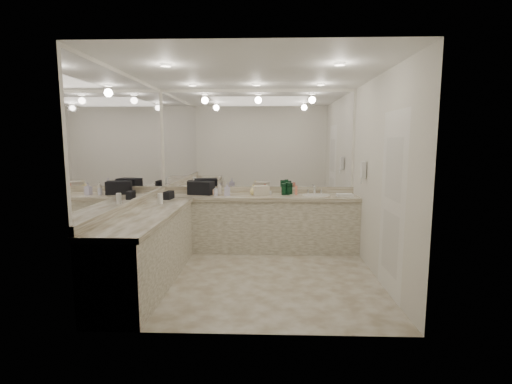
{
  "coord_description": "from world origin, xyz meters",
  "views": [
    {
      "loc": [
        0.18,
        -4.69,
        1.76
      ],
      "look_at": [
        0.01,
        0.4,
        1.06
      ],
      "focal_mm": 26.0,
      "sensor_mm": 36.0,
      "label": 1
    }
  ],
  "objects_px": {
    "cream_cosmetic_case": "(261,190)",
    "soap_bottle_b": "(227,189)",
    "hand_towel": "(345,195)",
    "wall_phone": "(363,170)",
    "soap_bottle_a": "(219,188)",
    "black_toiletry_bag": "(201,188)",
    "sink": "(316,196)",
    "soap_bottle_c": "(254,190)"
  },
  "relations": [
    {
      "from": "hand_towel",
      "to": "wall_phone",
      "type": "bearing_deg",
      "value": -68.37
    },
    {
      "from": "hand_towel",
      "to": "soap_bottle_c",
      "type": "distance_m",
      "value": 1.44
    },
    {
      "from": "cream_cosmetic_case",
      "to": "soap_bottle_c",
      "type": "xyz_separation_m",
      "value": [
        -0.11,
        -0.01,
        0.01
      ]
    },
    {
      "from": "black_toiletry_bag",
      "to": "soap_bottle_c",
      "type": "height_order",
      "value": "black_toiletry_bag"
    },
    {
      "from": "soap_bottle_b",
      "to": "wall_phone",
      "type": "bearing_deg",
      "value": -11.59
    },
    {
      "from": "wall_phone",
      "to": "cream_cosmetic_case",
      "type": "distance_m",
      "value": 1.62
    },
    {
      "from": "sink",
      "to": "soap_bottle_a",
      "type": "bearing_deg",
      "value": 179.15
    },
    {
      "from": "soap_bottle_b",
      "to": "soap_bottle_c",
      "type": "height_order",
      "value": "soap_bottle_b"
    },
    {
      "from": "sink",
      "to": "soap_bottle_b",
      "type": "bearing_deg",
      "value": -176.56
    },
    {
      "from": "wall_phone",
      "to": "cream_cosmetic_case",
      "type": "bearing_deg",
      "value": 161.28
    },
    {
      "from": "soap_bottle_b",
      "to": "soap_bottle_c",
      "type": "relative_size",
      "value": 1.21
    },
    {
      "from": "sink",
      "to": "hand_towel",
      "type": "height_order",
      "value": "hand_towel"
    },
    {
      "from": "hand_towel",
      "to": "soap_bottle_c",
      "type": "xyz_separation_m",
      "value": [
        -1.44,
        0.08,
        0.06
      ]
    },
    {
      "from": "hand_towel",
      "to": "soap_bottle_a",
      "type": "relative_size",
      "value": 1.2
    },
    {
      "from": "cream_cosmetic_case",
      "to": "soap_bottle_c",
      "type": "height_order",
      "value": "soap_bottle_c"
    },
    {
      "from": "soap_bottle_b",
      "to": "cream_cosmetic_case",
      "type": "bearing_deg",
      "value": 9.83
    },
    {
      "from": "hand_towel",
      "to": "soap_bottle_b",
      "type": "xyz_separation_m",
      "value": [
        -1.86,
        -0.01,
        0.08
      ]
    },
    {
      "from": "soap_bottle_a",
      "to": "black_toiletry_bag",
      "type": "bearing_deg",
      "value": 173.46
    },
    {
      "from": "cream_cosmetic_case",
      "to": "soap_bottle_b",
      "type": "relative_size",
      "value": 1.25
    },
    {
      "from": "wall_phone",
      "to": "soap_bottle_c",
      "type": "height_order",
      "value": "wall_phone"
    },
    {
      "from": "sink",
      "to": "wall_phone",
      "type": "height_order",
      "value": "wall_phone"
    },
    {
      "from": "wall_phone",
      "to": "black_toiletry_bag",
      "type": "bearing_deg",
      "value": 167.24
    },
    {
      "from": "sink",
      "to": "soap_bottle_a",
      "type": "xyz_separation_m",
      "value": [
        -1.56,
        0.02,
        0.11
      ]
    },
    {
      "from": "wall_phone",
      "to": "soap_bottle_a",
      "type": "relative_size",
      "value": 1.15
    },
    {
      "from": "black_toiletry_bag",
      "to": "soap_bottle_c",
      "type": "bearing_deg",
      "value": -4.03
    },
    {
      "from": "wall_phone",
      "to": "soap_bottle_b",
      "type": "distance_m",
      "value": 2.09
    },
    {
      "from": "black_toiletry_bag",
      "to": "soap_bottle_b",
      "type": "xyz_separation_m",
      "value": [
        0.44,
        -0.14,
        -0.01
      ]
    },
    {
      "from": "wall_phone",
      "to": "sink",
      "type": "bearing_deg",
      "value": 140.43
    },
    {
      "from": "soap_bottle_a",
      "to": "soap_bottle_c",
      "type": "distance_m",
      "value": 0.56
    },
    {
      "from": "black_toiletry_bag",
      "to": "soap_bottle_b",
      "type": "relative_size",
      "value": 1.91
    },
    {
      "from": "soap_bottle_c",
      "to": "hand_towel",
      "type": "bearing_deg",
      "value": -3.08
    },
    {
      "from": "cream_cosmetic_case",
      "to": "hand_towel",
      "type": "relative_size",
      "value": 1.02
    },
    {
      "from": "wall_phone",
      "to": "hand_towel",
      "type": "bearing_deg",
      "value": 111.63
    },
    {
      "from": "cream_cosmetic_case",
      "to": "wall_phone",
      "type": "bearing_deg",
      "value": -37.41
    },
    {
      "from": "cream_cosmetic_case",
      "to": "soap_bottle_b",
      "type": "height_order",
      "value": "soap_bottle_b"
    },
    {
      "from": "black_toiletry_bag",
      "to": "soap_bottle_b",
      "type": "height_order",
      "value": "black_toiletry_bag"
    },
    {
      "from": "wall_phone",
      "to": "soap_bottle_c",
      "type": "xyz_separation_m",
      "value": [
        -1.6,
        0.5,
        -0.37
      ]
    },
    {
      "from": "black_toiletry_bag",
      "to": "hand_towel",
      "type": "xyz_separation_m",
      "value": [
        2.3,
        -0.14,
        -0.09
      ]
    },
    {
      "from": "wall_phone",
      "to": "black_toiletry_bag",
      "type": "distance_m",
      "value": 2.55
    },
    {
      "from": "wall_phone",
      "to": "soap_bottle_a",
      "type": "distance_m",
      "value": 2.25
    },
    {
      "from": "wall_phone",
      "to": "hand_towel",
      "type": "distance_m",
      "value": 0.62
    },
    {
      "from": "wall_phone",
      "to": "black_toiletry_bag",
      "type": "relative_size",
      "value": 0.62
    }
  ]
}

